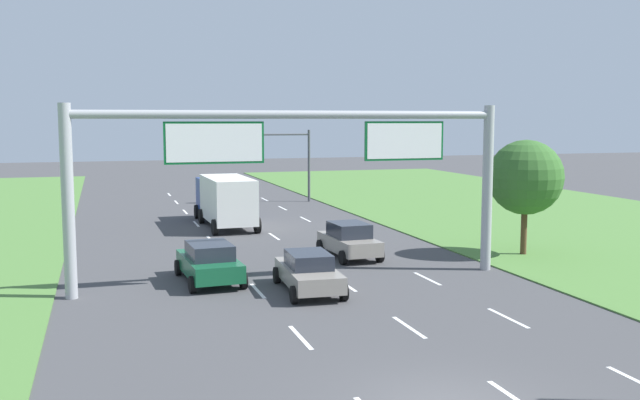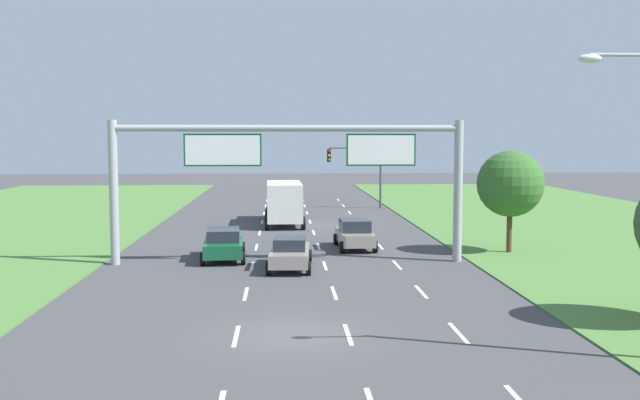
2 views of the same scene
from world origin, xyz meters
name	(u,v)px [view 2 (image 2 of 2)]	position (x,y,z in m)	size (l,w,h in m)	color
ground_plane	(292,335)	(0.00, 0.00, 0.00)	(200.00, 200.00, 0.00)	#424244
lane_dashes_inner_left	(254,256)	(-1.75, 15.00, 0.00)	(0.14, 68.40, 0.01)	white
lane_dashes_inner_right	(321,255)	(1.75, 15.00, 0.00)	(0.14, 68.40, 0.01)	white
lane_dashes_slip	(388,255)	(5.25, 15.00, 0.00)	(0.14, 68.40, 0.01)	white
car_near_red	(224,244)	(-3.26, 14.03, 0.80)	(2.39, 4.48, 1.58)	#145633
car_lead_silver	(290,253)	(0.06, 11.37, 0.76)	(2.22, 4.46, 1.49)	gray
car_mid_lane	(355,234)	(3.72, 17.19, 0.82)	(2.13, 4.20, 1.63)	gray
box_truck	(284,201)	(-0.17, 28.71, 1.66)	(2.82, 8.29, 3.01)	navy
sign_gantry	(291,163)	(0.13, 12.87, 4.91)	(17.24, 0.44, 7.00)	#9EA0A5
traffic_light_mast	(359,164)	(6.34, 39.51, 3.87)	(4.76, 0.49, 5.60)	#47494F
roadside_tree_mid	(510,184)	(11.80, 15.23, 3.70)	(3.52, 3.52, 5.48)	#513823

